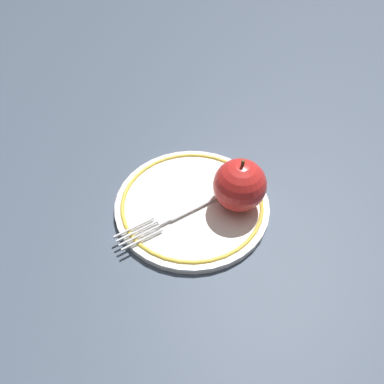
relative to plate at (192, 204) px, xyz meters
The scene contains 4 objects.
ground_plane 0.02m from the plate, 19.68° to the left, with size 2.00×2.00×0.00m, color #424E61.
plate is the anchor object (origin of this frame).
apple_red_whole 0.08m from the plate, 116.91° to the right, with size 0.07×0.07×0.08m.
fork 0.03m from the plate, 116.95° to the left, with size 0.04×0.18×0.00m.
Camera 1 is at (-0.34, 0.14, 0.43)m, focal length 35.00 mm.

